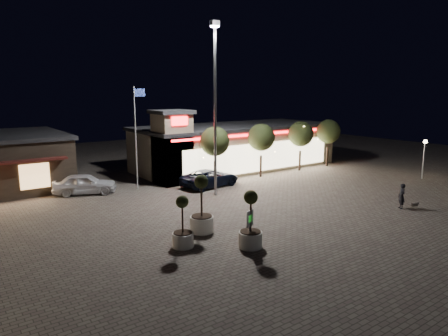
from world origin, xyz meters
TOP-DOWN VIEW (x-y plane):
  - ground at (0.00, 0.00)m, footprint 90.00×90.00m
  - retail_building at (9.51, 15.82)m, footprint 20.40×8.40m
  - floodlight_pole at (2.00, 8.00)m, footprint 0.60×0.40m
  - flagpole at (-1.90, 13.00)m, footprint 0.95×0.10m
  - lamp_post_east at (20.00, 2.00)m, footprint 0.36×0.36m
  - string_tree_a at (4.00, 11.00)m, footprint 2.42×2.42m
  - string_tree_b at (9.00, 11.00)m, footprint 2.42×2.42m
  - string_tree_c at (14.00, 11.00)m, footprint 2.42×2.42m
  - string_tree_d at (18.00, 11.00)m, footprint 2.42×2.42m
  - pickup_truck at (3.21, 10.55)m, footprint 5.32×2.93m
  - white_sedan at (-5.78, 14.00)m, footprint 4.91×3.46m
  - pedestrian at (9.96, -1.99)m, footprint 0.67×0.73m
  - dog at (10.76, -2.56)m, footprint 0.56×0.29m
  - planter_left at (-5.00, 0.63)m, footprint 1.07×1.07m
  - planter_mid at (-2.31, -1.36)m, footprint 1.18×1.18m
  - planter_right at (-3.09, 1.90)m, footprint 1.30×1.30m
  - valet_sign at (-2.35, -1.36)m, footprint 0.59×0.31m

SIDE VIEW (x-z plane):
  - ground at x=0.00m, z-range 0.00..0.00m
  - dog at x=10.76m, z-range 0.15..0.44m
  - pickup_truck at x=3.21m, z-range 0.00..1.41m
  - white_sedan at x=-5.78m, z-range 0.00..1.55m
  - planter_left at x=-5.00m, z-range -0.50..2.12m
  - pedestrian at x=9.96m, z-range 0.00..1.67m
  - planter_mid at x=-2.31m, z-range -0.55..2.35m
  - planter_right at x=-3.09m, z-range -0.61..2.59m
  - valet_sign at x=-2.35m, z-range 0.38..2.28m
  - retail_building at x=9.51m, z-range -0.84..5.26m
  - lamp_post_east at x=20.00m, z-range 0.72..4.20m
  - string_tree_a at x=4.00m, z-range 1.17..5.95m
  - string_tree_b at x=9.00m, z-range 1.17..5.95m
  - string_tree_c at x=14.00m, z-range 1.17..5.95m
  - string_tree_d at x=18.00m, z-range 1.17..5.95m
  - flagpole at x=-1.90m, z-range 0.74..8.74m
  - floodlight_pole at x=2.00m, z-range 0.83..13.21m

